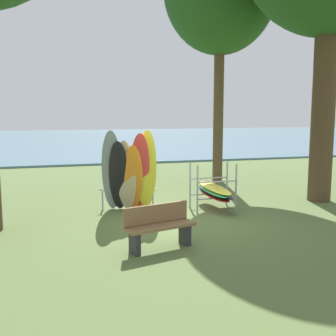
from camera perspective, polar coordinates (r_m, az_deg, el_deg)
The scene contains 5 objects.
ground_plane at distance 10.12m, azimuth 1.90°, elevation -7.24°, with size 80.00×80.00×0.00m, color #566B38.
lake_water at distance 38.19m, azimuth -11.23°, elevation 3.95°, with size 80.00×36.00×0.10m, color slate.
leaning_board_pile at distance 10.71m, azimuth -5.42°, elevation -0.88°, with size 1.54×1.09×2.20m.
board_storage_rack at distance 11.20m, azimuth 6.39°, elevation -3.18°, with size 1.15×2.13×1.25m.
park_bench at distance 7.99m, azimuth -1.25°, elevation -8.05°, with size 1.46×0.76×0.85m.
Camera 1 is at (-2.96, -9.30, 2.66)m, focal length 43.60 mm.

